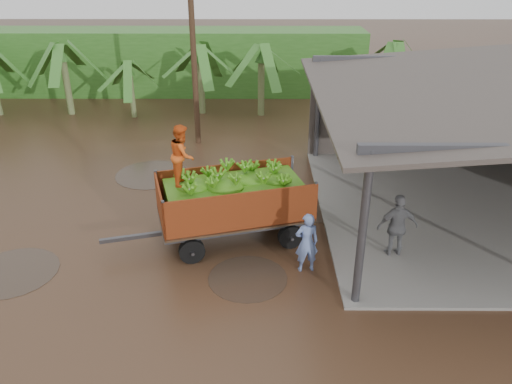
# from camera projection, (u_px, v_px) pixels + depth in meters

# --- Properties ---
(ground) EXTENTS (100.00, 100.00, 0.00)m
(ground) POSITION_uv_depth(u_px,v_px,m) (164.00, 226.00, 15.49)
(ground) COLOR black
(ground) RESTS_ON ground
(hedge_north) EXTENTS (22.00, 3.00, 3.60)m
(hedge_north) POSITION_uv_depth(u_px,v_px,m) (174.00, 62.00, 29.07)
(hedge_north) COLOR #2D661E
(hedge_north) RESTS_ON ground
(banana_trailer) EXTENTS (6.02, 3.16, 3.65)m
(banana_trailer) POSITION_uv_depth(u_px,v_px,m) (233.00, 199.00, 14.24)
(banana_trailer) COLOR #A53D17
(banana_trailer) RESTS_ON ground
(man_blue) EXTENTS (0.68, 0.50, 1.71)m
(man_blue) POSITION_uv_depth(u_px,v_px,m) (307.00, 243.00, 13.01)
(man_blue) COLOR #667DBA
(man_blue) RESTS_ON ground
(man_grey) EXTENTS (1.15, 0.56, 1.90)m
(man_grey) POSITION_uv_depth(u_px,v_px,m) (397.00, 227.00, 13.56)
(man_grey) COLOR slate
(man_grey) RESTS_ON ground
(utility_pole) EXTENTS (1.20, 0.24, 8.79)m
(utility_pole) POSITION_uv_depth(u_px,v_px,m) (193.00, 39.00, 20.15)
(utility_pole) COLOR #47301E
(utility_pole) RESTS_ON ground
(banana_plants) EXTENTS (25.04, 20.86, 4.33)m
(banana_plants) POSITION_uv_depth(u_px,v_px,m) (40.00, 111.00, 20.18)
(banana_plants) COLOR #2D661E
(banana_plants) RESTS_ON ground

